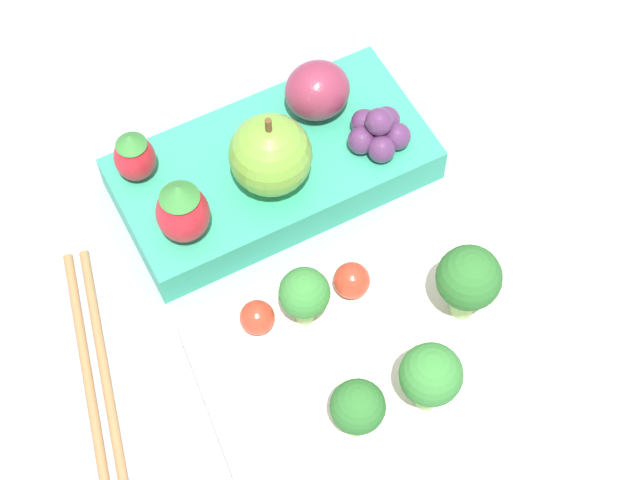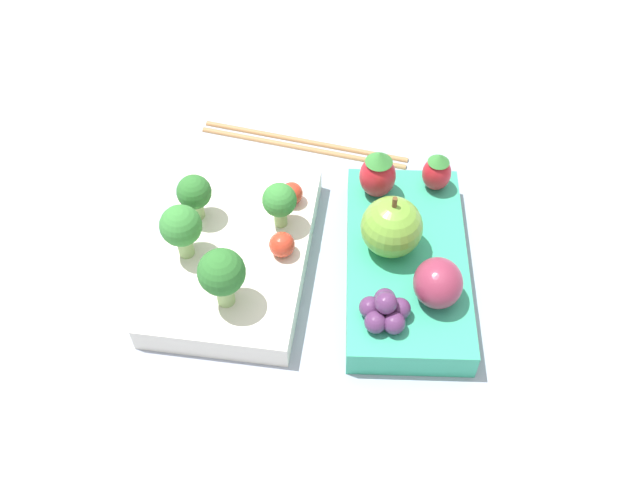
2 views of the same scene
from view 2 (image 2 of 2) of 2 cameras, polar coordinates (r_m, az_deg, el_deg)
name	(u,v)px [view 2 (image 2 of 2)]	position (r m, az deg, el deg)	size (l,w,h in m)	color
ground_plane	(327,258)	(0.62, 0.60, -1.42)	(4.00, 4.00, 0.00)	#939EB2
bento_box_savoury	(235,252)	(0.61, -6.78, -0.97)	(0.20, 0.14, 0.02)	silver
bento_box_fruit	(406,264)	(0.61, 6.89, -1.92)	(0.20, 0.10, 0.03)	#33A87F
broccoli_floret_0	(181,227)	(0.58, -11.05, 1.01)	(0.03, 0.03, 0.05)	#93B770
broccoli_floret_1	(194,193)	(0.61, -10.02, 3.69)	(0.03, 0.03, 0.05)	#93B770
broccoli_floret_2	(222,274)	(0.54, -7.86, -2.69)	(0.04, 0.04, 0.06)	#93B770
broccoli_floret_3	(280,201)	(0.60, -3.26, 3.10)	(0.03, 0.03, 0.04)	#93B770
cherry_tomato_0	(282,245)	(0.59, -3.06, -0.37)	(0.02, 0.02, 0.02)	red
cherry_tomato_1	(291,193)	(0.63, -2.30, 3.74)	(0.02, 0.02, 0.02)	red
apple	(392,227)	(0.58, 5.76, 1.04)	(0.05, 0.05, 0.06)	#70A838
strawberry_0	(378,174)	(0.62, 4.65, 5.32)	(0.03, 0.03, 0.05)	red
strawberry_1	(437,171)	(0.64, 9.34, 5.44)	(0.03, 0.03, 0.04)	red
plum	(438,283)	(0.56, 9.42, -3.41)	(0.04, 0.04, 0.04)	#892D47
grape_cluster	(385,310)	(0.55, 5.22, -5.64)	(0.04, 0.04, 0.03)	#562D5B
chopsticks_pair	(304,143)	(0.72, -1.33, 7.77)	(0.06, 0.21, 0.01)	#A37547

